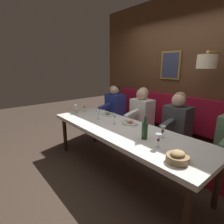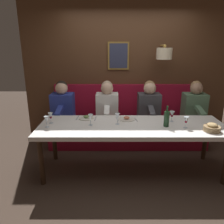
# 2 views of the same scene
# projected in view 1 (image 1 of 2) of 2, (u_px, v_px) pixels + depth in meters

# --- Properties ---
(ground_plane) EXTENTS (12.00, 12.00, 0.00)m
(ground_plane) POSITION_uv_depth(u_px,v_px,m) (121.00, 172.00, 2.85)
(ground_plane) COLOR #423328
(dining_table) EXTENTS (0.90, 2.70, 0.74)m
(dining_table) POSITION_uv_depth(u_px,v_px,m) (122.00, 132.00, 2.67)
(dining_table) COLOR white
(dining_table) RESTS_ON ground_plane
(banquette_bench) EXTENTS (0.52, 2.90, 0.45)m
(banquette_bench) POSITION_uv_depth(u_px,v_px,m) (156.00, 143.00, 3.34)
(banquette_bench) COLOR maroon
(banquette_bench) RESTS_ON ground_plane
(back_wall_panel) EXTENTS (0.59, 4.10, 2.90)m
(back_wall_panel) POSITION_uv_depth(u_px,v_px,m) (179.00, 81.00, 3.40)
(back_wall_panel) COLOR #51331E
(back_wall_panel) RESTS_ON ground_plane
(diner_near) EXTENTS (0.60, 0.40, 0.79)m
(diner_near) POSITION_uv_depth(u_px,v_px,m) (177.00, 118.00, 2.90)
(diner_near) COLOR #3D3D42
(diner_near) RESTS_ON banquette_bench
(diner_middle) EXTENTS (0.60, 0.40, 0.79)m
(diner_middle) POSITION_uv_depth(u_px,v_px,m) (142.00, 109.00, 3.47)
(diner_middle) COLOR white
(diner_middle) RESTS_ON banquette_bench
(diner_far) EXTENTS (0.60, 0.40, 0.79)m
(diner_far) POSITION_uv_depth(u_px,v_px,m) (115.00, 103.00, 4.07)
(diner_far) COLOR #283893
(diner_far) RESTS_ON banquette_bench
(place_setting_0) EXTENTS (0.24, 0.31, 0.05)m
(place_setting_0) POSITION_uv_depth(u_px,v_px,m) (108.00, 114.00, 3.35)
(place_setting_0) COLOR silver
(place_setting_0) RESTS_ON dining_table
(place_setting_1) EXTENTS (0.24, 0.33, 0.05)m
(place_setting_1) POSITION_uv_depth(u_px,v_px,m) (130.00, 123.00, 2.85)
(place_setting_1) COLOR silver
(place_setting_1) RESTS_ON dining_table
(wine_glass_0) EXTENTS (0.07, 0.07, 0.16)m
(wine_glass_0) POSITION_uv_depth(u_px,v_px,m) (84.00, 106.00, 3.56)
(wine_glass_0) COLOR silver
(wine_glass_0) RESTS_ON dining_table
(wine_glass_1) EXTENTS (0.07, 0.07, 0.16)m
(wine_glass_1) POSITION_uv_depth(u_px,v_px,m) (98.00, 113.00, 3.07)
(wine_glass_1) COLOR silver
(wine_glass_1) RESTS_ON dining_table
(wine_glass_2) EXTENTS (0.07, 0.07, 0.16)m
(wine_glass_2) POSITION_uv_depth(u_px,v_px,m) (163.00, 129.00, 2.27)
(wine_glass_2) COLOR silver
(wine_glass_2) RESTS_ON dining_table
(wine_glass_3) EXTENTS (0.07, 0.07, 0.16)m
(wine_glass_3) POSITION_uv_depth(u_px,v_px,m) (158.00, 138.00, 2.01)
(wine_glass_3) COLOR silver
(wine_glass_3) RESTS_ON dining_table
(wine_glass_4) EXTENTS (0.07, 0.07, 0.16)m
(wine_glass_4) POSITION_uv_depth(u_px,v_px,m) (76.00, 107.00, 3.47)
(wine_glass_4) COLOR silver
(wine_glass_4) RESTS_ON dining_table
(wine_glass_5) EXTENTS (0.07, 0.07, 0.16)m
(wine_glass_5) POSITION_uv_depth(u_px,v_px,m) (114.00, 117.00, 2.81)
(wine_glass_5) COLOR silver
(wine_glass_5) RESTS_ON dining_table
(wine_bottle) EXTENTS (0.08, 0.08, 0.30)m
(wine_bottle) POSITION_uv_depth(u_px,v_px,m) (145.00, 130.00, 2.24)
(wine_bottle) COLOR #19381E
(wine_bottle) RESTS_ON dining_table
(bread_bowl) EXTENTS (0.22, 0.22, 0.12)m
(bread_bowl) POSITION_uv_depth(u_px,v_px,m) (177.00, 157.00, 1.72)
(bread_bowl) COLOR #9E7F56
(bread_bowl) RESTS_ON dining_table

